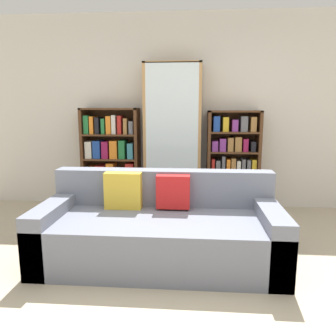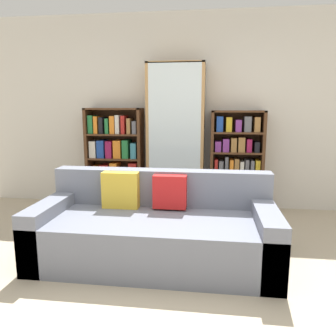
# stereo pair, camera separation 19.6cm
# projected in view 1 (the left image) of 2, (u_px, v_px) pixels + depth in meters

# --- Properties ---
(ground_plane) EXTENTS (16.00, 16.00, 0.00)m
(ground_plane) POSITION_uv_depth(u_px,v_px,m) (177.00, 299.00, 2.46)
(ground_plane) COLOR tan
(wall_back) EXTENTS (6.06, 0.06, 2.70)m
(wall_back) POSITION_uv_depth(u_px,v_px,m) (187.00, 112.00, 4.64)
(wall_back) COLOR beige
(wall_back) RESTS_ON ground
(couch) EXTENTS (2.19, 0.97, 0.80)m
(couch) POSITION_uv_depth(u_px,v_px,m) (160.00, 230.00, 3.07)
(couch) COLOR slate
(couch) RESTS_ON ground
(bookshelf_left) EXTENTS (0.80, 0.32, 1.41)m
(bookshelf_left) POSITION_uv_depth(u_px,v_px,m) (111.00, 160.00, 4.64)
(bookshelf_left) COLOR #4C2D19
(bookshelf_left) RESTS_ON ground
(display_cabinet) EXTENTS (0.77, 0.36, 2.00)m
(display_cabinet) POSITION_uv_depth(u_px,v_px,m) (173.00, 139.00, 4.50)
(display_cabinet) COLOR #AD7F4C
(display_cabinet) RESTS_ON ground
(bookshelf_right) EXTENTS (0.71, 0.32, 1.38)m
(bookshelf_right) POSITION_uv_depth(u_px,v_px,m) (233.00, 163.00, 4.52)
(bookshelf_right) COLOR #4C2D19
(bookshelf_right) RESTS_ON ground
(wine_bottle) EXTENTS (0.08, 0.08, 0.40)m
(wine_bottle) POSITION_uv_depth(u_px,v_px,m) (211.00, 215.00, 3.89)
(wine_bottle) COLOR #192333
(wine_bottle) RESTS_ON ground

